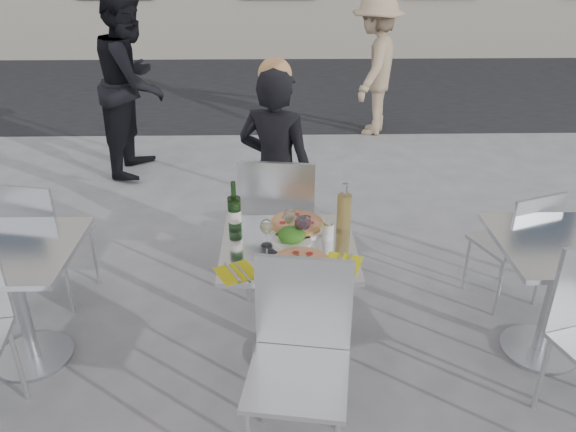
{
  "coord_description": "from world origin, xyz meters",
  "views": [
    {
      "loc": [
        -0.06,
        -2.6,
        2.26
      ],
      "look_at": [
        0.0,
        0.15,
        0.85
      ],
      "focal_mm": 35.0,
      "sensor_mm": 36.0,
      "label": 1
    }
  ],
  "objects_px": {
    "side_chair_rfar": "(519,239)",
    "napkin_left": "(236,272)",
    "chair_far": "(279,216)",
    "wineglass_white_a": "(266,227)",
    "wineglass_red_b": "(305,223)",
    "pizza_far": "(297,224)",
    "sugar_shaker": "(328,230)",
    "wineglass_white_b": "(289,217)",
    "main_table": "(289,278)",
    "side_chair_lfar": "(40,233)",
    "carafe": "(344,212)",
    "side_table_right": "(557,275)",
    "pedestrian_a": "(133,83)",
    "side_table_left": "(15,281)",
    "pizza_near": "(301,263)",
    "woman_diner": "(276,172)",
    "salad_plate": "(291,236)",
    "chair_near": "(300,348)",
    "napkin_right": "(343,263)",
    "pedestrian_b": "(375,66)",
    "wineglass_red_a": "(301,224)"
  },
  "relations": [
    {
      "from": "side_chair_rfar",
      "to": "pedestrian_a",
      "type": "distance_m",
      "value": 3.87
    },
    {
      "from": "pizza_near",
      "to": "wineglass_white_a",
      "type": "distance_m",
      "value": 0.28
    },
    {
      "from": "carafe",
      "to": "napkin_left",
      "type": "height_order",
      "value": "carafe"
    },
    {
      "from": "chair_far",
      "to": "pizza_near",
      "type": "bearing_deg",
      "value": 104.83
    },
    {
      "from": "chair_far",
      "to": "wineglass_white_a",
      "type": "xyz_separation_m",
      "value": [
        -0.07,
        -0.61,
        0.25
      ]
    },
    {
      "from": "sugar_shaker",
      "to": "wineglass_white_a",
      "type": "relative_size",
      "value": 0.68
    },
    {
      "from": "pizza_near",
      "to": "salad_plate",
      "type": "xyz_separation_m",
      "value": [
        -0.04,
        0.23,
        0.03
      ]
    },
    {
      "from": "side_chair_lfar",
      "to": "woman_diner",
      "type": "height_order",
      "value": "woman_diner"
    },
    {
      "from": "pizza_near",
      "to": "wineglass_red_b",
      "type": "relative_size",
      "value": 1.89
    },
    {
      "from": "salad_plate",
      "to": "wineglass_red_b",
      "type": "relative_size",
      "value": 1.4
    },
    {
      "from": "side_table_left",
      "to": "pizza_near",
      "type": "height_order",
      "value": "pizza_near"
    },
    {
      "from": "pizza_far",
      "to": "pedestrian_b",
      "type": "bearing_deg",
      "value": 74.73
    },
    {
      "from": "chair_near",
      "to": "salad_plate",
      "type": "height_order",
      "value": "chair_near"
    },
    {
      "from": "chair_near",
      "to": "pedestrian_a",
      "type": "bearing_deg",
      "value": 121.78
    },
    {
      "from": "main_table",
      "to": "pizza_far",
      "type": "height_order",
      "value": "pizza_far"
    },
    {
      "from": "side_chair_rfar",
      "to": "chair_near",
      "type": "bearing_deg",
      "value": 16.5
    },
    {
      "from": "chair_near",
      "to": "pizza_near",
      "type": "relative_size",
      "value": 3.3
    },
    {
      "from": "chair_far",
      "to": "side_table_right",
      "type": "bearing_deg",
      "value": 165.75
    },
    {
      "from": "woman_diner",
      "to": "pizza_near",
      "type": "xyz_separation_m",
      "value": [
        0.12,
        -1.23,
        0.02
      ]
    },
    {
      "from": "side_chair_lfar",
      "to": "pizza_far",
      "type": "xyz_separation_m",
      "value": [
        1.62,
        -0.34,
        0.23
      ]
    },
    {
      "from": "carafe",
      "to": "wineglass_red_b",
      "type": "xyz_separation_m",
      "value": [
        -0.22,
        -0.11,
        -0.01
      ]
    },
    {
      "from": "side_table_right",
      "to": "napkin_left",
      "type": "bearing_deg",
      "value": -171.5
    },
    {
      "from": "wineglass_white_b",
      "to": "salad_plate",
      "type": "bearing_deg",
      "value": -83.49
    },
    {
      "from": "napkin_right",
      "to": "salad_plate",
      "type": "bearing_deg",
      "value": 157.98
    },
    {
      "from": "pedestrian_b",
      "to": "napkin_left",
      "type": "bearing_deg",
      "value": 3.11
    },
    {
      "from": "woman_diner",
      "to": "pedestrian_a",
      "type": "xyz_separation_m",
      "value": [
        -1.41,
        1.91,
        0.16
      ]
    },
    {
      "from": "pizza_far",
      "to": "salad_plate",
      "type": "bearing_deg",
      "value": -101.21
    },
    {
      "from": "chair_far",
      "to": "sugar_shaker",
      "type": "height_order",
      "value": "chair_far"
    },
    {
      "from": "pedestrian_b",
      "to": "side_chair_lfar",
      "type": "bearing_deg",
      "value": -16.49
    },
    {
      "from": "wineglass_red_b",
      "to": "pizza_far",
      "type": "bearing_deg",
      "value": 102.66
    },
    {
      "from": "wineglass_white_b",
      "to": "main_table",
      "type": "bearing_deg",
      "value": -92.51
    },
    {
      "from": "pizza_near",
      "to": "napkin_right",
      "type": "bearing_deg",
      "value": 1.87
    },
    {
      "from": "side_table_right",
      "to": "sugar_shaker",
      "type": "bearing_deg",
      "value": 176.89
    },
    {
      "from": "side_table_right",
      "to": "pedestrian_a",
      "type": "bearing_deg",
      "value": 135.3
    },
    {
      "from": "woman_diner",
      "to": "wineglass_white_a",
      "type": "distance_m",
      "value": 1.04
    },
    {
      "from": "side_chair_lfar",
      "to": "salad_plate",
      "type": "xyz_separation_m",
      "value": [
        1.58,
        -0.52,
        0.25
      ]
    },
    {
      "from": "pizza_near",
      "to": "carafe",
      "type": "distance_m",
      "value": 0.45
    },
    {
      "from": "wineglass_white_b",
      "to": "chair_far",
      "type": "bearing_deg",
      "value": 96.34
    },
    {
      "from": "pizza_near",
      "to": "wineglass_white_b",
      "type": "relative_size",
      "value": 1.89
    },
    {
      "from": "side_chair_lfar",
      "to": "carafe",
      "type": "relative_size",
      "value": 3.15
    },
    {
      "from": "pizza_far",
      "to": "wineglass_red_b",
      "type": "xyz_separation_m",
      "value": [
        0.04,
        -0.17,
        0.09
      ]
    },
    {
      "from": "chair_far",
      "to": "side_chair_rfar",
      "type": "bearing_deg",
      "value": -177.58
    },
    {
      "from": "side_chair_rfar",
      "to": "napkin_left",
      "type": "bearing_deg",
      "value": 2.08
    },
    {
      "from": "chair_near",
      "to": "side_chair_rfar",
      "type": "distance_m",
      "value": 1.82
    },
    {
      "from": "pedestrian_a",
      "to": "wineglass_red_a",
      "type": "xyz_separation_m",
      "value": [
        1.54,
        -2.9,
        -0.05
      ]
    },
    {
      "from": "pizza_far",
      "to": "sugar_shaker",
      "type": "xyz_separation_m",
      "value": [
        0.16,
        -0.14,
        0.04
      ]
    },
    {
      "from": "main_table",
      "to": "side_chair_rfar",
      "type": "bearing_deg",
      "value": 17.96
    },
    {
      "from": "side_chair_lfar",
      "to": "carafe",
      "type": "height_order",
      "value": "carafe"
    },
    {
      "from": "pedestrian_b",
      "to": "salad_plate",
      "type": "distance_m",
      "value": 4.21
    },
    {
      "from": "woman_diner",
      "to": "napkin_left",
      "type": "xyz_separation_m",
      "value": [
        -0.2,
        -1.29,
        0.01
      ]
    }
  ]
}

